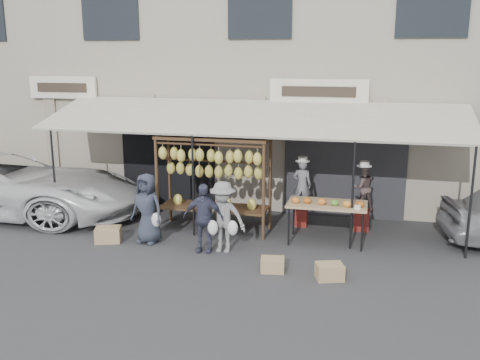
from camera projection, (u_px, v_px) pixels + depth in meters
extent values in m
plane|color=#2D2D30|center=(222.00, 257.00, 10.89)|extent=(90.00, 90.00, 0.00)
cube|color=gray|center=(280.00, 72.00, 16.23)|extent=(24.00, 6.00, 7.00)
cube|color=#232328|center=(344.00, 169.00, 13.36)|extent=(3.00, 0.10, 2.50)
cube|color=black|center=(168.00, 160.00, 14.46)|extent=(2.60, 0.10, 2.50)
cube|color=silver|center=(319.00, 91.00, 13.03)|extent=(2.40, 0.10, 0.60)
cube|color=silver|center=(63.00, 87.00, 14.68)|extent=(2.00, 0.10, 0.60)
cube|color=beige|center=(248.00, 117.00, 12.47)|extent=(10.00, 2.34, 0.63)
cylinder|color=black|center=(54.00, 178.00, 12.77)|extent=(0.05, 0.05, 2.30)
cylinder|color=black|center=(193.00, 186.00, 11.95)|extent=(0.05, 0.05, 2.30)
cylinder|color=black|center=(352.00, 196.00, 11.13)|extent=(0.05, 0.05, 2.30)
cylinder|color=black|center=(471.00, 203.00, 10.58)|extent=(0.05, 0.05, 2.30)
cylinder|color=black|center=(157.00, 185.00, 12.28)|extent=(0.07, 0.07, 2.20)
cylinder|color=black|center=(263.00, 192.00, 11.69)|extent=(0.07, 0.07, 2.20)
cylinder|color=black|center=(170.00, 178.00, 13.03)|extent=(0.07, 0.07, 2.20)
cylinder|color=black|center=(270.00, 183.00, 12.44)|extent=(0.07, 0.07, 2.20)
cube|color=black|center=(213.00, 137.00, 12.11)|extent=(2.60, 0.90, 0.07)
cylinder|color=black|center=(209.00, 145.00, 11.80)|extent=(2.50, 0.05, 0.05)
cylinder|color=black|center=(218.00, 140.00, 12.47)|extent=(2.50, 0.05, 0.05)
cylinder|color=black|center=(214.00, 161.00, 12.23)|extent=(2.50, 0.05, 0.05)
cube|color=black|center=(214.00, 207.00, 12.48)|extent=(2.50, 0.80, 0.05)
ellipsoid|color=#D4CF5E|center=(163.00, 153.00, 12.12)|extent=(0.20, 0.18, 0.30)
ellipsoid|color=#D4CF5E|center=(174.00, 153.00, 12.21)|extent=(0.20, 0.18, 0.30)
ellipsoid|color=#D4CF5E|center=(181.00, 156.00, 12.02)|extent=(0.20, 0.18, 0.30)
ellipsoid|color=#D4CF5E|center=(193.00, 155.00, 12.11)|extent=(0.20, 0.18, 0.30)
ellipsoid|color=#D4CF5E|center=(200.00, 155.00, 11.91)|extent=(0.20, 0.18, 0.30)
ellipsoid|color=#D4CF5E|center=(211.00, 155.00, 12.01)|extent=(0.20, 0.18, 0.30)
ellipsoid|color=#D4CF5E|center=(219.00, 158.00, 11.82)|extent=(0.20, 0.18, 0.30)
ellipsoid|color=#D4CF5E|center=(230.00, 157.00, 11.91)|extent=(0.20, 0.18, 0.30)
ellipsoid|color=#D4CF5E|center=(238.00, 156.00, 11.70)|extent=(0.20, 0.18, 0.30)
ellipsoid|color=#D4CF5E|center=(249.00, 157.00, 11.80)|extent=(0.20, 0.18, 0.30)
ellipsoid|color=#D4CF5E|center=(257.00, 159.00, 11.61)|extent=(0.20, 0.18, 0.30)
ellipsoid|color=#D4CF5E|center=(171.00, 168.00, 12.53)|extent=(0.20, 0.18, 0.30)
ellipsoid|color=#D4CF5E|center=(180.00, 168.00, 12.47)|extent=(0.20, 0.18, 0.30)
ellipsoid|color=#D4CF5E|center=(190.00, 170.00, 12.42)|extent=(0.20, 0.18, 0.30)
ellipsoid|color=#D4CF5E|center=(199.00, 171.00, 12.37)|extent=(0.20, 0.18, 0.30)
ellipsoid|color=#D4CF5E|center=(209.00, 171.00, 12.32)|extent=(0.20, 0.18, 0.30)
ellipsoid|color=#D4CF5E|center=(219.00, 172.00, 12.26)|extent=(0.20, 0.18, 0.30)
ellipsoid|color=#D4CF5E|center=(229.00, 170.00, 12.20)|extent=(0.20, 0.18, 0.30)
ellipsoid|color=#D4CF5E|center=(238.00, 173.00, 12.16)|extent=(0.20, 0.18, 0.30)
ellipsoid|color=#D4CF5E|center=(248.00, 172.00, 12.09)|extent=(0.20, 0.18, 0.30)
ellipsoid|color=#D4CF5E|center=(258.00, 173.00, 12.04)|extent=(0.20, 0.18, 0.30)
cube|color=tan|center=(327.00, 204.00, 11.54)|extent=(1.70, 0.90, 0.05)
cylinder|color=black|center=(289.00, 227.00, 11.47)|extent=(0.04, 0.04, 0.85)
cylinder|color=black|center=(362.00, 232.00, 11.11)|extent=(0.04, 0.04, 0.85)
cylinder|color=black|center=(294.00, 217.00, 12.17)|extent=(0.04, 0.04, 0.85)
cylinder|color=black|center=(363.00, 222.00, 11.81)|extent=(0.04, 0.04, 0.85)
ellipsoid|color=orange|center=(296.00, 200.00, 11.50)|extent=(0.18, 0.14, 0.14)
ellipsoid|color=#B25919|center=(307.00, 200.00, 11.48)|extent=(0.18, 0.14, 0.14)
ellipsoid|color=orange|center=(322.00, 202.00, 11.38)|extent=(0.18, 0.14, 0.14)
ellipsoid|color=#598C33|center=(335.00, 203.00, 11.30)|extent=(0.18, 0.14, 0.14)
ellipsoid|color=orange|center=(347.00, 204.00, 11.20)|extent=(0.18, 0.14, 0.14)
ellipsoid|color=#B25919|center=(360.00, 204.00, 11.19)|extent=(0.18, 0.14, 0.14)
imported|color=slate|center=(302.00, 185.00, 12.65)|extent=(0.45, 0.31, 1.21)
imported|color=#50413E|center=(363.00, 187.00, 12.36)|extent=(0.63, 0.56, 1.08)
imported|color=#2D3241|center=(147.00, 208.00, 11.58)|extent=(0.84, 0.64, 1.55)
imported|color=#3C3F57|center=(203.00, 218.00, 11.07)|extent=(0.88, 0.42, 1.46)
imported|color=gray|center=(223.00, 217.00, 11.04)|extent=(0.98, 0.58, 1.50)
cube|color=maroon|center=(301.00, 218.00, 12.84)|extent=(0.37, 0.37, 0.41)
cube|color=maroon|center=(361.00, 220.00, 12.53)|extent=(0.43, 0.43, 0.49)
cube|color=tan|center=(272.00, 265.00, 10.15)|extent=(0.49, 0.40, 0.27)
cube|color=tan|center=(330.00, 272.00, 9.80)|extent=(0.58, 0.51, 0.29)
cube|color=tan|center=(108.00, 235.00, 11.76)|extent=(0.65, 0.57, 0.33)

